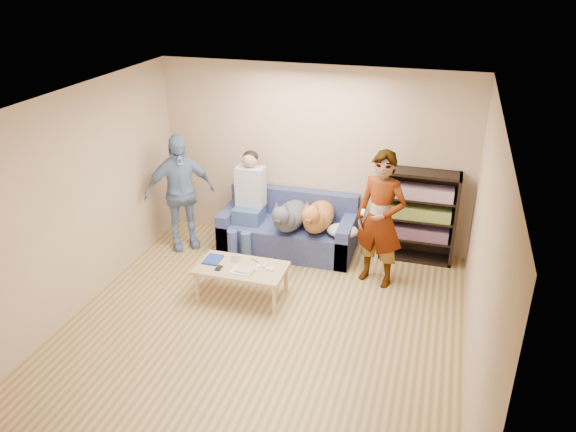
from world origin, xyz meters
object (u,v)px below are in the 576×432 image
(notebook_blue, at_px, (213,259))
(person_seated, at_px, (249,199))
(dog_tan, at_px, (317,217))
(person_standing_left, at_px, (180,192))
(camera_silver, at_px, (236,259))
(coffee_table, at_px, (242,270))
(person_standing_right, at_px, (381,220))
(dog_gray, at_px, (289,216))
(sofa, at_px, (289,231))
(bookshelf, at_px, (419,214))

(notebook_blue, height_order, person_seated, person_seated)
(notebook_blue, relative_size, dog_tan, 0.22)
(person_standing_left, xyz_separation_m, camera_silver, (1.19, -0.91, -0.41))
(coffee_table, bearing_deg, person_standing_right, 28.03)
(person_seated, relative_size, coffee_table, 1.34)
(camera_silver, bearing_deg, person_standing_left, 142.64)
(notebook_blue, distance_m, dog_gray, 1.31)
(camera_silver, distance_m, sofa, 1.32)
(sofa, bearing_deg, bookshelf, 7.40)
(sofa, bearing_deg, dog_gray, -72.64)
(person_standing_right, relative_size, coffee_table, 1.63)
(notebook_blue, distance_m, sofa, 1.48)
(person_standing_left, bearing_deg, notebook_blue, -86.26)
(camera_silver, distance_m, dog_tan, 1.37)
(camera_silver, distance_m, person_seated, 1.21)
(person_standing_right, xyz_separation_m, coffee_table, (-1.57, -0.83, -0.52))
(person_standing_right, distance_m, sofa, 1.59)
(bookshelf, bearing_deg, sofa, -172.60)
(person_standing_right, height_order, coffee_table, person_standing_right)
(notebook_blue, xyz_separation_m, bookshelf, (2.40, 1.57, 0.25))
(coffee_table, bearing_deg, bookshelf, 39.01)
(sofa, relative_size, bookshelf, 1.46)
(person_standing_right, xyz_separation_m, camera_silver, (-1.69, -0.71, -0.45))
(person_standing_right, height_order, dog_gray, person_standing_right)
(camera_silver, bearing_deg, dog_gray, 68.93)
(dog_gray, bearing_deg, bookshelf, 15.24)
(bookshelf, bearing_deg, dog_gray, -164.76)
(coffee_table, bearing_deg, person_seated, 105.73)
(notebook_blue, relative_size, coffee_table, 0.24)
(dog_tan, height_order, bookshelf, bookshelf)
(dog_gray, bearing_deg, person_standing_right, -13.93)
(person_standing_right, distance_m, dog_tan, 1.03)
(camera_silver, height_order, dog_tan, dog_tan)
(person_standing_right, bearing_deg, coffee_table, -133.98)
(dog_tan, bearing_deg, person_standing_left, -173.86)
(sofa, relative_size, dog_gray, 1.53)
(camera_silver, height_order, person_seated, person_seated)
(notebook_blue, relative_size, sofa, 0.14)
(notebook_blue, height_order, sofa, sofa)
(camera_silver, bearing_deg, sofa, 75.68)
(notebook_blue, distance_m, camera_silver, 0.29)
(dog_tan, bearing_deg, dog_gray, -167.63)
(person_standing_right, height_order, notebook_blue, person_standing_right)
(person_standing_right, distance_m, person_standing_left, 2.88)
(person_seated, height_order, coffee_table, person_seated)
(bookshelf, bearing_deg, person_seated, -171.32)
(notebook_blue, xyz_separation_m, camera_silver, (0.28, 0.07, 0.01))
(dog_gray, bearing_deg, person_seated, 170.18)
(person_standing_right, relative_size, sofa, 0.94)
(dog_tan, distance_m, coffee_table, 1.42)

